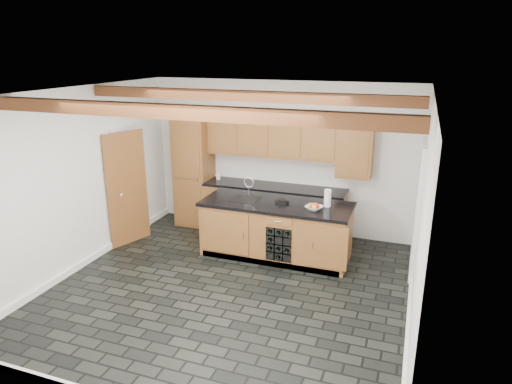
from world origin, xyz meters
TOP-DOWN VIEW (x-y plane):
  - ground at (0.00, 0.00)m, footprint 5.00×5.00m
  - room_shell at (-0.09, 0.53)m, footprint 5.01×5.00m
  - back_cabinetry at (-0.38, 2.24)m, footprint 3.65×0.62m
  - island at (0.31, 1.28)m, footprint 2.48×0.96m
  - faucet at (-0.25, 1.33)m, footprint 0.45×0.40m
  - kitchen_scale at (0.38, 1.32)m, footprint 0.22×0.16m
  - fruit_bowl at (0.95, 1.17)m, footprint 0.33×0.33m
  - fruit_cluster at (0.95, 1.17)m, footprint 0.16×0.17m
  - paper_towel at (1.11, 1.40)m, footprint 0.11×0.11m
  - mug at (-1.16, 2.24)m, footprint 0.14×0.14m

SIDE VIEW (x-z plane):
  - ground at x=0.00m, z-range 0.00..0.00m
  - island at x=0.31m, z-range 0.00..0.93m
  - kitchen_scale at x=0.38m, z-range 0.93..0.99m
  - fruit_bowl at x=0.95m, z-range 0.93..0.99m
  - faucet at x=-0.25m, z-range 0.79..1.14m
  - back_cabinetry at x=-0.38m, z-range -0.12..2.08m
  - mug at x=-1.16m, z-range 0.93..1.03m
  - fruit_cluster at x=0.95m, z-range 0.96..1.03m
  - paper_towel at x=1.11m, z-range 0.93..1.21m
  - room_shell at x=-0.09m, z-range -0.97..4.03m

